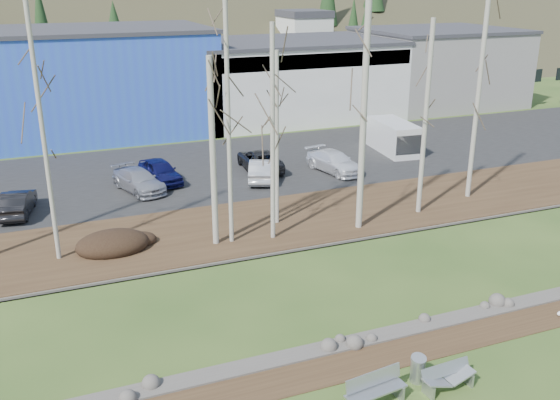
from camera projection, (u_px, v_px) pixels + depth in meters
name	position (u px, v px, depth m)	size (l,w,h in m)	color
ground	(417.00, 391.00, 19.15)	(200.00, 200.00, 0.00)	#2E481A
dirt_strip	(382.00, 355.00, 20.98)	(80.00, 1.80, 0.03)	#382616
near_bank_rocks	(367.00, 340.00, 21.86)	(80.00, 0.80, 0.50)	#47423D
river	(317.00, 289.00, 25.44)	(80.00, 8.00, 0.90)	#142332
far_bank_rocks	(280.00, 251.00, 29.02)	(80.00, 0.80, 0.46)	#47423D
far_bank	(256.00, 225.00, 31.79)	(80.00, 7.00, 0.15)	#382616
parking_lot	(202.00, 170.00, 40.95)	(80.00, 14.00, 0.14)	black
building_blue	(80.00, 81.00, 49.68)	(20.40, 12.24, 8.30)	blue
building_white	(288.00, 78.00, 56.26)	(18.36, 12.24, 6.80)	beige
building_grey	(437.00, 66.00, 61.83)	(14.28, 12.24, 7.30)	gray
bench_intact	(375.00, 390.00, 18.45)	(2.02, 0.83, 0.98)	#A7AAAC
bench_damaged	(447.00, 377.00, 19.16)	(1.80, 0.68, 0.79)	#A7AAAC
litter_bin	(418.00, 370.00, 19.51)	(0.47, 0.47, 0.81)	#A7AAAC
dirt_mound	(113.00, 243.00, 28.66)	(3.35, 2.36, 0.66)	black
birch_1	(43.00, 136.00, 26.01)	(0.20, 0.20, 11.21)	#ABA69A
birch_2	(228.00, 120.00, 27.73)	(0.20, 0.20, 11.69)	#ABA69A
birch_3	(213.00, 154.00, 28.02)	(0.28, 0.28, 8.72)	#ABA69A
birch_4	(277.00, 140.00, 30.51)	(0.20, 0.20, 8.65)	#ABA69A
birch_5	(273.00, 136.00, 28.45)	(0.22, 0.22, 10.05)	#ABA69A
birch_6	(364.00, 113.00, 29.43)	(0.31, 0.31, 11.64)	#ABA69A
birch_7	(425.00, 120.00, 31.75)	(0.25, 0.25, 10.01)	#ABA69A
birch_8	(478.00, 101.00, 33.96)	(0.26, 0.26, 10.97)	#ABA69A
car_1	(17.00, 203.00, 32.82)	(1.38, 3.97, 1.31)	black
car_2	(139.00, 180.00, 36.49)	(1.78, 4.37, 1.27)	#A0A1A8
car_3	(160.00, 171.00, 37.99)	(1.65, 4.11, 1.40)	#11134C
car_4	(261.00, 170.00, 38.41)	(1.41, 4.05, 1.33)	silver
car_5	(260.00, 160.00, 40.49)	(2.22, 4.82, 1.34)	black
car_6	(334.00, 162.00, 40.11)	(1.83, 4.51, 1.31)	white
van_white	(395.00, 137.00, 44.43)	(2.59, 5.15, 2.17)	white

